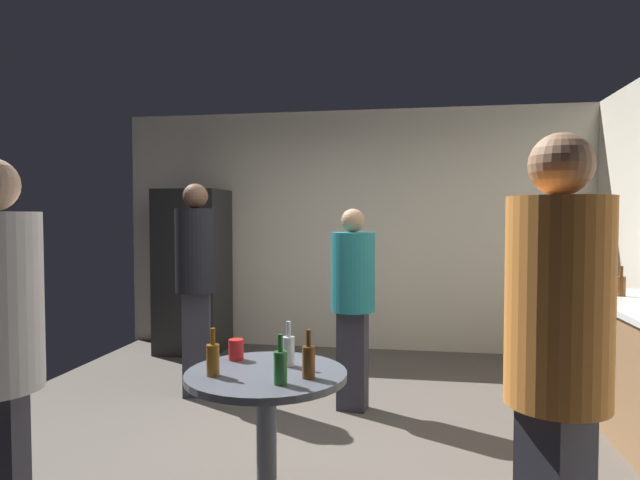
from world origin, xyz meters
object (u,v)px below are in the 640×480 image
(refrigerator, at_px, (193,271))
(beer_bottle_brown, at_px, (309,361))
(beer_bottle_clear, at_px, (288,350))
(person_in_black_shirt, at_px, (196,272))
(beer_bottle_on_counter, at_px, (621,285))
(beer_bottle_green, at_px, (280,366))
(foreground_table, at_px, (266,392))
(person_in_teal_shirt, at_px, (353,293))
(person_in_orange_shirt, at_px, (558,354))
(plastic_cup_red, at_px, (236,350))
(beer_bottle_amber, at_px, (213,358))

(refrigerator, relative_size, beer_bottle_brown, 7.83)
(beer_bottle_clear, distance_m, person_in_black_shirt, 1.98)
(beer_bottle_on_counter, height_order, beer_bottle_green, beer_bottle_on_counter)
(foreground_table, distance_m, beer_bottle_brown, 0.30)
(beer_bottle_brown, xyz_separation_m, person_in_teal_shirt, (0.03, 1.66, 0.09))
(refrigerator, xyz_separation_m, beer_bottle_clear, (1.78, -3.04, -0.08))
(foreground_table, xyz_separation_m, beer_bottle_green, (0.12, -0.19, 0.19))
(person_in_orange_shirt, bearing_deg, plastic_cup_red, 14.74)
(beer_bottle_amber, bearing_deg, person_in_teal_shirt, 73.85)
(beer_bottle_on_counter, xyz_separation_m, foreground_table, (-2.27, -1.82, -0.35))
(beer_bottle_brown, bearing_deg, foreground_table, 161.91)
(person_in_black_shirt, distance_m, person_in_orange_shirt, 3.28)
(beer_bottle_brown, height_order, person_in_black_shirt, person_in_black_shirt)
(beer_bottle_amber, distance_m, beer_bottle_green, 0.36)
(person_in_teal_shirt, distance_m, person_in_black_shirt, 1.34)
(refrigerator, height_order, person_in_black_shirt, refrigerator)
(beer_bottle_green, xyz_separation_m, person_in_black_shirt, (-1.18, 1.89, 0.22))
(foreground_table, relative_size, person_in_orange_shirt, 0.45)
(foreground_table, relative_size, person_in_teal_shirt, 0.51)
(beer_bottle_on_counter, xyz_separation_m, beer_bottle_green, (-2.15, -2.01, -0.17))
(foreground_table, relative_size, beer_bottle_brown, 3.48)
(person_in_black_shirt, bearing_deg, person_in_orange_shirt, 27.95)
(refrigerator, height_order, beer_bottle_on_counter, refrigerator)
(beer_bottle_amber, height_order, person_in_orange_shirt, person_in_orange_shirt)
(person_in_teal_shirt, bearing_deg, beer_bottle_green, 3.48)
(beer_bottle_clear, distance_m, person_in_orange_shirt, 1.37)
(refrigerator, distance_m, person_in_black_shirt, 1.59)
(beer_bottle_green, bearing_deg, beer_bottle_clear, 95.93)
(beer_bottle_on_counter, distance_m, beer_bottle_green, 2.95)
(refrigerator, relative_size, person_in_teal_shirt, 1.15)
(beer_bottle_green, bearing_deg, beer_bottle_on_counter, 43.05)
(person_in_orange_shirt, bearing_deg, person_in_black_shirt, -0.17)
(refrigerator, height_order, beer_bottle_clear, refrigerator)
(plastic_cup_red, relative_size, person_in_orange_shirt, 0.06)
(beer_bottle_on_counter, height_order, plastic_cup_red, beer_bottle_on_counter)
(foreground_table, xyz_separation_m, person_in_teal_shirt, (0.26, 1.59, 0.28))
(beer_bottle_on_counter, distance_m, plastic_cup_red, 2.98)
(refrigerator, relative_size, beer_bottle_on_counter, 7.83)
(beer_bottle_clear, bearing_deg, beer_bottle_green, -84.07)
(person_in_black_shirt, height_order, person_in_orange_shirt, person_in_black_shirt)
(beer_bottle_green, height_order, person_in_black_shirt, person_in_black_shirt)
(foreground_table, height_order, beer_bottle_green, beer_bottle_green)
(person_in_orange_shirt, bearing_deg, foreground_table, 16.54)
(beer_bottle_brown, distance_m, person_in_orange_shirt, 1.15)
(beer_bottle_on_counter, distance_m, beer_bottle_amber, 3.17)
(refrigerator, xyz_separation_m, person_in_orange_shirt, (2.88, -3.84, 0.14))
(beer_bottle_amber, relative_size, person_in_black_shirt, 0.13)
(beer_bottle_green, bearing_deg, person_in_teal_shirt, 85.44)
(beer_bottle_on_counter, xyz_separation_m, beer_bottle_amber, (-2.50, -1.93, -0.17))
(plastic_cup_red, bearing_deg, beer_bottle_on_counter, 33.36)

